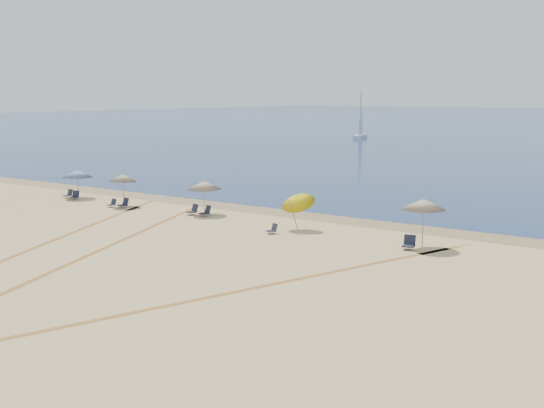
% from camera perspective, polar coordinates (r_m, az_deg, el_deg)
% --- Properties ---
extents(wet_sand, '(500.00, 500.00, 0.00)m').
position_cam_1_polar(wet_sand, '(43.73, 2.94, -0.96)').
color(wet_sand, olive).
rests_on(wet_sand, ground).
extents(umbrella_0, '(2.30, 2.30, 2.24)m').
position_cam_1_polar(umbrella_0, '(52.91, -16.61, 2.55)').
color(umbrella_0, gray).
rests_on(umbrella_0, ground).
extents(umbrella_1, '(2.02, 2.05, 2.41)m').
position_cam_1_polar(umbrella_1, '(48.11, -12.88, 2.24)').
color(umbrella_1, gray).
rests_on(umbrella_1, ground).
extents(umbrella_2, '(2.25, 2.26, 2.32)m').
position_cam_1_polar(umbrella_2, '(43.91, -5.93, 1.65)').
color(umbrella_2, gray).
rests_on(umbrella_2, ground).
extents(umbrella_3, '(2.01, 2.04, 2.55)m').
position_cam_1_polar(umbrella_3, '(38.67, 2.22, 0.42)').
color(umbrella_3, gray).
rests_on(umbrella_3, ground).
extents(umbrella_4, '(2.28, 2.28, 2.65)m').
position_cam_1_polar(umbrella_4, '(34.92, 13.09, -0.01)').
color(umbrella_4, gray).
rests_on(umbrella_4, ground).
extents(chair_0, '(0.62, 0.71, 0.67)m').
position_cam_1_polar(chair_0, '(53.38, -17.32, 0.83)').
color(chair_0, black).
rests_on(chair_0, ground).
extents(chair_1, '(0.72, 0.79, 0.68)m').
position_cam_1_polar(chair_1, '(52.39, -16.81, 0.70)').
color(chair_1, black).
rests_on(chair_1, ground).
extents(chair_2, '(0.53, 0.61, 0.59)m').
position_cam_1_polar(chair_2, '(48.19, -13.76, 0.05)').
color(chair_2, black).
rests_on(chair_2, ground).
extents(chair_3, '(0.69, 0.78, 0.70)m').
position_cam_1_polar(chair_3, '(47.66, -12.78, 0.05)').
color(chair_3, black).
rests_on(chair_3, ground).
extents(chair_4, '(0.75, 0.82, 0.71)m').
position_cam_1_polar(chair_4, '(44.09, -6.90, -0.53)').
color(chair_4, black).
rests_on(chair_4, ground).
extents(chair_5, '(0.83, 0.88, 0.72)m').
position_cam_1_polar(chair_5, '(43.44, -5.78, -0.65)').
color(chair_5, black).
rests_on(chair_5, ground).
extents(chair_6, '(0.68, 0.72, 0.59)m').
position_cam_1_polar(chair_6, '(37.81, 0.05, -2.21)').
color(chair_6, black).
rests_on(chair_6, ground).
extents(chair_7, '(0.74, 0.82, 0.73)m').
position_cam_1_polar(chair_7, '(34.73, 11.87, -3.36)').
color(chair_7, black).
rests_on(chair_7, ground).
extents(sailboat_0, '(2.92, 6.10, 8.80)m').
position_cam_1_polar(sailboat_0, '(123.84, 7.73, 6.94)').
color(sailboat_0, white).
rests_on(sailboat_0, ocean).
extents(tire_tracks, '(51.50, 40.47, 0.00)m').
position_cam_1_polar(tire_tracks, '(33.52, -12.60, -4.41)').
color(tire_tracks, tan).
rests_on(tire_tracks, ground).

